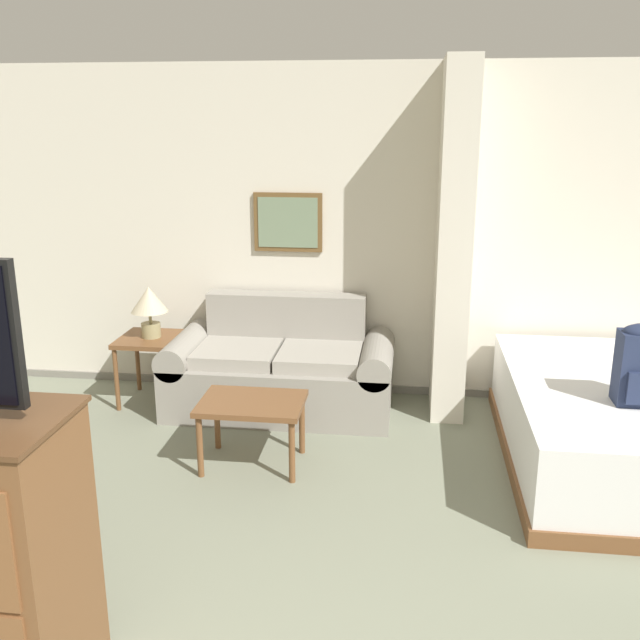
# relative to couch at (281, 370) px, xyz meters

# --- Properties ---
(wall_back) EXTENTS (7.10, 0.16, 2.60)m
(wall_back) POSITION_rel_couch_xyz_m (0.66, 0.48, 0.99)
(wall_back) COLOR silver
(wall_back) RESTS_ON ground_plane
(wall_partition_pillar) EXTENTS (0.24, 0.59, 2.60)m
(wall_partition_pillar) POSITION_rel_couch_xyz_m (1.28, 0.13, 0.99)
(wall_partition_pillar) COLOR silver
(wall_partition_pillar) RESTS_ON ground_plane
(couch) EXTENTS (1.73, 0.84, 0.85)m
(couch) POSITION_rel_couch_xyz_m (0.00, 0.00, 0.00)
(couch) COLOR gray
(couch) RESTS_ON ground_plane
(coffee_table) EXTENTS (0.67, 0.49, 0.45)m
(coffee_table) POSITION_rel_couch_xyz_m (-0.01, -0.97, 0.08)
(coffee_table) COLOR brown
(coffee_table) RESTS_ON ground_plane
(side_table) EXTENTS (0.50, 0.50, 0.53)m
(side_table) POSITION_rel_couch_xyz_m (-1.03, -0.00, 0.15)
(side_table) COLOR brown
(side_table) RESTS_ON ground_plane
(table_lamp) EXTENTS (0.28, 0.28, 0.40)m
(table_lamp) POSITION_rel_couch_xyz_m (-1.03, -0.00, 0.50)
(table_lamp) COLOR tan
(table_lamp) RESTS_ON side_table
(bed) EXTENTS (1.54, 2.09, 0.56)m
(bed) POSITION_rel_couch_xyz_m (2.40, -0.66, -0.02)
(bed) COLOR brown
(bed) RESTS_ON ground_plane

